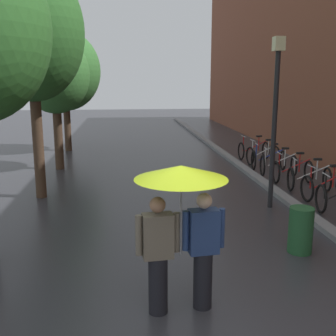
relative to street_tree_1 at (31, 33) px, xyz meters
name	(u,v)px	position (x,y,z in m)	size (l,w,h in m)	color
ground_plane	(206,327)	(3.23, -6.34, -4.25)	(80.00, 80.00, 0.00)	#2D2D33
kerb_strip	(237,163)	(6.43, 3.66, -4.19)	(0.30, 36.00, 0.12)	slate
street_tree_1	(31,33)	(0.00, 0.00, 0.00)	(2.66, 2.66, 6.01)	#473323
street_tree_2	(55,75)	(-0.03, 3.61, -0.99)	(2.35, 2.35, 4.62)	#473323
street_tree_3	(65,71)	(-0.22, 7.52, -0.78)	(3.07, 3.07, 5.20)	#473323
parked_bicycle_2	(325,187)	(7.45, -1.16, -3.88)	(1.11, 0.74, 0.96)	black
parked_bicycle_3	(309,178)	(7.43, -0.22, -3.88)	(1.17, 0.85, 0.96)	black
parked_bicycle_4	(292,171)	(7.35, 0.74, -3.88)	(1.12, 0.76, 0.96)	black
parked_bicycle_5	(278,165)	(7.26, 1.67, -3.88)	(1.17, 0.84, 0.96)	black
parked_bicycle_6	(268,160)	(7.26, 2.60, -3.88)	(1.15, 0.82, 0.96)	black
parked_bicycle_7	(263,155)	(7.39, 3.51, -3.88)	(1.14, 0.80, 0.96)	black
parked_bicycle_8	(253,150)	(7.36, 4.58, -3.88)	(1.11, 0.75, 0.96)	black
couple_under_umbrella	(181,212)	(2.96, -5.88, -2.85)	(1.22, 1.22, 2.03)	black
street_lamp_post	(275,110)	(5.83, -1.54, -1.86)	(0.24, 0.24, 4.07)	black
litter_bin	(301,230)	(5.41, -4.22, -3.83)	(0.44, 0.44, 0.85)	#1E4C28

